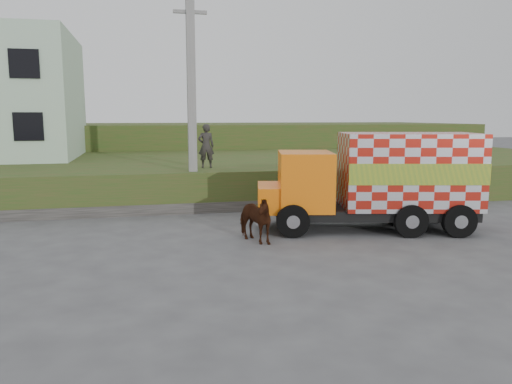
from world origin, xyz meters
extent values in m
plane|color=#474749|center=(0.00, 0.00, 0.00)|extent=(120.00, 120.00, 0.00)
cube|color=#2C531B|center=(0.00, 10.00, 0.75)|extent=(40.00, 12.00, 1.50)
cube|color=#2C531B|center=(0.00, 22.00, 1.50)|extent=(40.00, 12.00, 3.00)
cube|color=#595651|center=(-2.00, 4.20, 0.20)|extent=(16.00, 0.50, 0.40)
cube|color=gray|center=(-1.00, 4.60, 4.00)|extent=(0.30, 0.30, 8.00)
cube|color=gray|center=(-1.00, 4.60, 7.20)|extent=(1.20, 0.12, 0.12)
cube|color=black|center=(4.17, 0.24, 0.58)|extent=(6.32, 3.23, 0.31)
cube|color=orange|center=(2.09, 0.70, 1.56)|extent=(2.01, 2.34, 1.78)
cube|color=orange|center=(1.10, 0.93, 1.02)|extent=(1.27, 2.01, 0.80)
cube|color=silver|center=(5.21, 0.01, 1.87)|extent=(4.45, 2.97, 2.31)
cube|color=yellow|center=(4.98, -1.05, 1.87)|extent=(4.00, 0.93, 0.62)
cube|color=yellow|center=(5.45, 1.06, 1.87)|extent=(4.00, 0.93, 0.62)
cube|color=silver|center=(0.66, 1.02, 0.49)|extent=(0.58, 2.02, 0.27)
cylinder|color=black|center=(1.44, -0.20, 0.49)|extent=(1.02, 0.52, 0.98)
cylinder|color=black|center=(1.88, 1.80, 0.49)|extent=(1.02, 0.52, 0.98)
cylinder|color=black|center=(4.82, -0.95, 0.49)|extent=(1.02, 0.52, 0.98)
cylinder|color=black|center=(5.26, 1.04, 0.49)|extent=(1.02, 0.52, 0.98)
cylinder|color=black|center=(6.21, -1.26, 0.49)|extent=(1.02, 0.52, 0.98)
cylinder|color=black|center=(6.65, 0.73, 0.49)|extent=(1.02, 0.52, 0.98)
imported|color=#34140D|center=(0.17, -0.49, 0.68)|extent=(1.33, 1.77, 1.36)
imported|color=#2A2926|center=(-0.35, 5.76, 2.37)|extent=(0.66, 0.45, 1.74)
camera|label=1|loc=(-2.78, -13.93, 3.53)|focal=35.00mm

